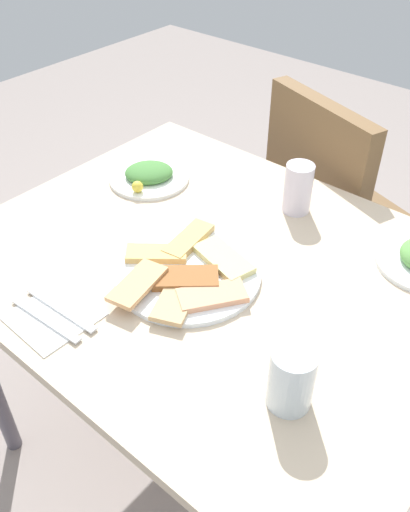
% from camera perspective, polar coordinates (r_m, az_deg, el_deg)
% --- Properties ---
extents(ground_plane, '(6.00, 6.00, 0.00)m').
position_cam_1_polar(ground_plane, '(1.74, 0.83, -19.92)').
color(ground_plane, gray).
extents(dining_table, '(1.08, 0.86, 0.75)m').
position_cam_1_polar(dining_table, '(1.22, 1.11, -3.72)').
color(dining_table, beige).
rests_on(dining_table, ground_plane).
extents(dining_chair, '(0.54, 0.54, 0.91)m').
position_cam_1_polar(dining_chair, '(1.76, 13.38, 4.22)').
color(dining_chair, brown).
rests_on(dining_chair, ground_plane).
extents(pide_platter, '(0.31, 0.33, 0.03)m').
position_cam_1_polar(pide_platter, '(1.12, -1.87, -1.67)').
color(pide_platter, white).
rests_on(pide_platter, dining_table).
extents(salad_plate_rice, '(0.21, 0.21, 0.04)m').
position_cam_1_polar(salad_plate_rice, '(1.43, -5.89, 8.41)').
color(salad_plate_rice, white).
rests_on(salad_plate_rice, dining_table).
extents(soda_can, '(0.08, 0.08, 0.12)m').
position_cam_1_polar(soda_can, '(1.30, 9.70, 6.99)').
color(soda_can, silver).
rests_on(soda_can, dining_table).
extents(drinking_glass, '(0.07, 0.07, 0.12)m').
position_cam_1_polar(drinking_glass, '(0.88, 9.02, -12.53)').
color(drinking_glass, silver).
rests_on(drinking_glass, dining_table).
extents(paper_napkin, '(0.15, 0.15, 0.00)m').
position_cam_1_polar(paper_napkin, '(1.08, -15.52, -6.04)').
color(paper_napkin, white).
rests_on(paper_napkin, dining_table).
extents(fork, '(0.18, 0.03, 0.00)m').
position_cam_1_polar(fork, '(1.07, -16.32, -6.39)').
color(fork, silver).
rests_on(fork, paper_napkin).
extents(spoon, '(0.18, 0.02, 0.00)m').
position_cam_1_polar(spoon, '(1.08, -14.81, -5.40)').
color(spoon, silver).
rests_on(spoon, paper_napkin).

